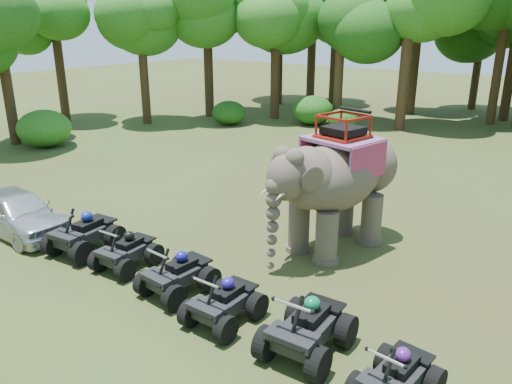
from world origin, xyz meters
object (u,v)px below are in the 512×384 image
at_px(atv_0, 83,228).
at_px(atv_5, 398,371).
at_px(atv_4, 308,321).
at_px(atv_1, 126,247).
at_px(atv_3, 224,296).
at_px(parked_car, 17,212).
at_px(atv_2, 177,269).
at_px(elephant, 338,182).

relative_size(atv_0, atv_5, 1.19).
xyz_separation_m(atv_0, atv_4, (7.25, 0.02, 0.00)).
bearing_deg(atv_1, atv_4, -7.00).
height_order(atv_3, atv_4, atv_4).
relative_size(parked_car, atv_4, 2.14).
bearing_deg(atv_0, atv_2, -7.21).
bearing_deg(atv_4, atv_3, -178.01).
bearing_deg(atv_5, atv_0, -177.13).
height_order(atv_2, atv_3, atv_2).
bearing_deg(atv_2, atv_3, -5.74).
relative_size(atv_4, atv_5, 1.19).
distance_m(atv_0, atv_4, 7.25).
bearing_deg(atv_2, parked_car, -172.98).
bearing_deg(atv_4, atv_1, 174.63).
xyz_separation_m(atv_0, atv_3, (5.32, -0.20, -0.09)).
xyz_separation_m(atv_2, atv_5, (5.46, -0.18, -0.05)).
distance_m(atv_1, atv_2, 1.98).
distance_m(atv_4, atv_5, 1.89).
height_order(atv_0, atv_4, same).
bearing_deg(atv_2, atv_0, -177.12).
distance_m(atv_0, atv_1, 1.70).
bearing_deg(elephant, atv_2, -99.06).
relative_size(parked_car, atv_1, 2.50).
xyz_separation_m(atv_4, atv_5, (1.88, -0.16, -0.11)).
bearing_deg(parked_car, atv_0, -80.42).
bearing_deg(elephant, atv_0, -128.55).
height_order(atv_3, atv_5, atv_3).
distance_m(parked_car, atv_0, 2.72).
xyz_separation_m(atv_0, atv_1, (1.70, 0.11, -0.10)).
distance_m(atv_1, atv_5, 7.44).
distance_m(elephant, atv_1, 5.87).
bearing_deg(elephant, atv_3, -78.93).
bearing_deg(atv_1, elephant, 44.76).
distance_m(atv_2, atv_4, 3.58).
xyz_separation_m(atv_0, atv_2, (3.67, 0.04, -0.07)).
bearing_deg(atv_0, elephant, 32.82).
height_order(atv_2, atv_5, atv_2).
xyz_separation_m(elephant, parked_car, (-7.98, -5.03, -1.24)).
bearing_deg(atv_2, atv_5, 0.44).
xyz_separation_m(elephant, atv_2, (-1.63, -4.51, -1.30)).
bearing_deg(atv_3, parked_car, -179.72).
distance_m(atv_3, atv_4, 1.95).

